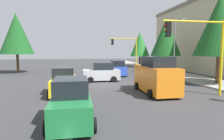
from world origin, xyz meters
The scene contains 15 objects.
ground_plane centered at (0.00, 0.00, 0.00)m, with size 120.00×120.00×0.00m, color #353538.
sidewalk_kerb centered at (-5.00, 10.50, 0.07)m, with size 80.00×4.00×0.15m, color gray.
apartment_block centered at (-9.48, 18.50, 5.34)m, with size 22.88×9.30×10.67m.
traffic_signal_near_left centered at (6.00, 5.64, 3.77)m, with size 0.36×4.59×5.31m.
traffic_signal_far_left centered at (-14.00, 5.65, 3.82)m, with size 0.36×4.59×5.37m.
street_lamp_curbside centered at (-3.61, 9.20, 4.35)m, with size 2.15×0.28×7.00m.
tree_roadside_mid centered at (-8.00, 10.00, 5.14)m, with size 4.28×4.28×7.83m.
tree_opposite_side centered at (-12.00, -11.00, 5.61)m, with size 4.66×4.66×8.53m.
tree_roadside_far centered at (-18.00, 9.50, 4.45)m, with size 3.73×3.73×6.79m.
tree_roadside_near centered at (2.00, 10.50, 5.59)m, with size 4.64×4.64×8.50m.
delivery_van_orange centered at (4.54, 3.21, 1.28)m, with size 4.80×2.22×2.77m.
car_blue centered at (-6.36, 2.57, 0.90)m, with size 4.09×1.94×1.98m.
car_silver centered at (-2.00, -0.04, 0.90)m, with size 2.05×3.79×1.98m.
car_yellow centered at (3.60, -3.58, 0.90)m, with size 3.96×1.98×1.98m.
car_green centered at (9.61, -2.90, 0.90)m, with size 3.78×1.96×1.98m.
Camera 1 is at (18.16, -2.65, 3.18)m, focal length 31.20 mm.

